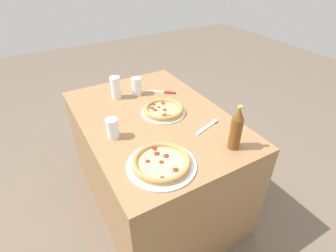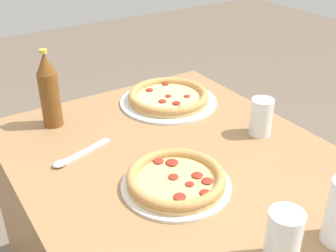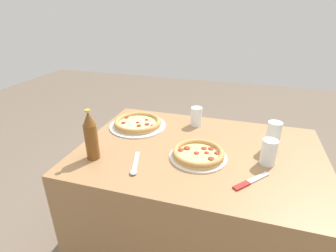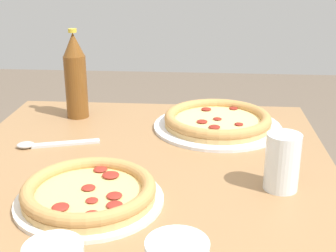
{
  "view_description": "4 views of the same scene",
  "coord_description": "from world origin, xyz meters",
  "px_view_note": "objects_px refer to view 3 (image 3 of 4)",
  "views": [
    {
      "loc": [
        -1.21,
        0.6,
        1.59
      ],
      "look_at": [
        -0.2,
        0.01,
        0.78
      ],
      "focal_mm": 28.0,
      "sensor_mm": 36.0,
      "label": 1
    },
    {
      "loc": [
        0.71,
        -0.55,
        1.37
      ],
      "look_at": [
        -0.2,
        0.03,
        0.77
      ],
      "focal_mm": 45.0,
      "sensor_mm": 36.0,
      "label": 2
    },
    {
      "loc": [
        0.18,
        -1.14,
        1.39
      ],
      "look_at": [
        -0.18,
        0.05,
        0.81
      ],
      "focal_mm": 28.0,
      "sensor_mm": 36.0,
      "label": 3
    },
    {
      "loc": [
        0.76,
        0.13,
        1.16
      ],
      "look_at": [
        -0.2,
        0.05,
        0.8
      ],
      "focal_mm": 50.0,
      "sensor_mm": 36.0,
      "label": 4
    }
  ],
  "objects_px": {
    "knife": "(250,182)",
    "pizza_margherita": "(138,123)",
    "glass_orange_juice": "(269,153)",
    "beer_bottle": "(91,136)",
    "glass_water": "(273,137)",
    "glass_iced_tea": "(196,117)",
    "spoon": "(135,167)",
    "pizza_veggie": "(198,154)"
  },
  "relations": [
    {
      "from": "spoon",
      "to": "knife",
      "type": "bearing_deg",
      "value": 4.32
    },
    {
      "from": "glass_water",
      "to": "knife",
      "type": "relative_size",
      "value": 0.9
    },
    {
      "from": "glass_orange_juice",
      "to": "beer_bottle",
      "type": "relative_size",
      "value": 0.49
    },
    {
      "from": "pizza_margherita",
      "to": "knife",
      "type": "distance_m",
      "value": 0.75
    },
    {
      "from": "glass_iced_tea",
      "to": "knife",
      "type": "height_order",
      "value": "glass_iced_tea"
    },
    {
      "from": "glass_iced_tea",
      "to": "spoon",
      "type": "distance_m",
      "value": 0.56
    },
    {
      "from": "pizza_margherita",
      "to": "beer_bottle",
      "type": "bearing_deg",
      "value": -99.18
    },
    {
      "from": "knife",
      "to": "pizza_veggie",
      "type": "bearing_deg",
      "value": 151.86
    },
    {
      "from": "pizza_veggie",
      "to": "glass_water",
      "type": "distance_m",
      "value": 0.38
    },
    {
      "from": "beer_bottle",
      "to": "glass_iced_tea",
      "type": "bearing_deg",
      "value": 52.1
    },
    {
      "from": "pizza_margherita",
      "to": "spoon",
      "type": "relative_size",
      "value": 1.73
    },
    {
      "from": "pizza_veggie",
      "to": "spoon",
      "type": "height_order",
      "value": "pizza_veggie"
    },
    {
      "from": "glass_orange_juice",
      "to": "glass_iced_tea",
      "type": "bearing_deg",
      "value": 140.94
    },
    {
      "from": "pizza_veggie",
      "to": "beer_bottle",
      "type": "xyz_separation_m",
      "value": [
        -0.48,
        -0.15,
        0.1
      ]
    },
    {
      "from": "glass_orange_juice",
      "to": "glass_water",
      "type": "relative_size",
      "value": 0.81
    },
    {
      "from": "glass_iced_tea",
      "to": "knife",
      "type": "xyz_separation_m",
      "value": [
        0.32,
        -0.49,
        -0.05
      ]
    },
    {
      "from": "pizza_margherita",
      "to": "glass_orange_juice",
      "type": "distance_m",
      "value": 0.75
    },
    {
      "from": "pizza_veggie",
      "to": "glass_water",
      "type": "height_order",
      "value": "glass_water"
    },
    {
      "from": "pizza_veggie",
      "to": "glass_orange_juice",
      "type": "distance_m",
      "value": 0.32
    },
    {
      "from": "glass_orange_juice",
      "to": "beer_bottle",
      "type": "distance_m",
      "value": 0.81
    },
    {
      "from": "knife",
      "to": "pizza_margherita",
      "type": "bearing_deg",
      "value": 150.36
    },
    {
      "from": "glass_orange_juice",
      "to": "glass_iced_tea",
      "type": "xyz_separation_m",
      "value": [
        -0.39,
        0.32,
        -0.0
      ]
    },
    {
      "from": "glass_orange_juice",
      "to": "spoon",
      "type": "relative_size",
      "value": 0.63
    },
    {
      "from": "glass_iced_tea",
      "to": "pizza_veggie",
      "type": "bearing_deg",
      "value": -77.04
    },
    {
      "from": "glass_orange_juice",
      "to": "beer_bottle",
      "type": "bearing_deg",
      "value": -166.78
    },
    {
      "from": "beer_bottle",
      "to": "spoon",
      "type": "height_order",
      "value": "beer_bottle"
    },
    {
      "from": "beer_bottle",
      "to": "knife",
      "type": "relative_size",
      "value": 1.48
    },
    {
      "from": "pizza_margherita",
      "to": "beer_bottle",
      "type": "distance_m",
      "value": 0.41
    },
    {
      "from": "glass_orange_juice",
      "to": "beer_bottle",
      "type": "xyz_separation_m",
      "value": [
        -0.79,
        -0.18,
        0.06
      ]
    },
    {
      "from": "spoon",
      "to": "pizza_margherita",
      "type": "bearing_deg",
      "value": 110.9
    },
    {
      "from": "glass_water",
      "to": "knife",
      "type": "bearing_deg",
      "value": -106.98
    },
    {
      "from": "glass_water",
      "to": "beer_bottle",
      "type": "relative_size",
      "value": 0.61
    },
    {
      "from": "spoon",
      "to": "glass_water",
      "type": "bearing_deg",
      "value": 30.41
    },
    {
      "from": "beer_bottle",
      "to": "spoon",
      "type": "bearing_deg",
      "value": -5.25
    },
    {
      "from": "knife",
      "to": "spoon",
      "type": "height_order",
      "value": "spoon"
    },
    {
      "from": "glass_orange_juice",
      "to": "pizza_margherita",
      "type": "bearing_deg",
      "value": 164.24
    },
    {
      "from": "pizza_veggie",
      "to": "glass_orange_juice",
      "type": "xyz_separation_m",
      "value": [
        0.31,
        0.04,
        0.04
      ]
    },
    {
      "from": "pizza_veggie",
      "to": "glass_water",
      "type": "xyz_separation_m",
      "value": [
        0.34,
        0.18,
        0.05
      ]
    },
    {
      "from": "pizza_margherita",
      "to": "knife",
      "type": "relative_size",
      "value": 2.02
    },
    {
      "from": "glass_orange_juice",
      "to": "beer_bottle",
      "type": "height_order",
      "value": "beer_bottle"
    },
    {
      "from": "beer_bottle",
      "to": "knife",
      "type": "distance_m",
      "value": 0.73
    },
    {
      "from": "glass_iced_tea",
      "to": "beer_bottle",
      "type": "bearing_deg",
      "value": -127.9
    }
  ]
}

